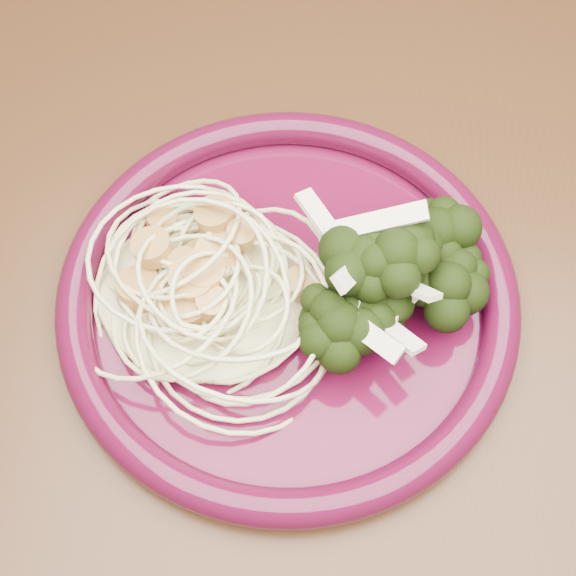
% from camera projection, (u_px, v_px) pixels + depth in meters
% --- Properties ---
extents(dining_table, '(1.20, 0.80, 0.75)m').
position_uv_depth(dining_table, '(452.00, 447.00, 0.55)').
color(dining_table, '#472814').
rests_on(dining_table, ground).
extents(dinner_plate, '(0.30, 0.30, 0.02)m').
position_uv_depth(dinner_plate, '(288.00, 296.00, 0.48)').
color(dinner_plate, '#4A0923').
rests_on(dinner_plate, dining_table).
extents(spaghetti_pile, '(0.15, 0.13, 0.03)m').
position_uv_depth(spaghetti_pile, '(206.00, 285.00, 0.47)').
color(spaghetti_pile, '#F0E9A6').
rests_on(spaghetti_pile, dinner_plate).
extents(scallop_cluster, '(0.14, 0.14, 0.04)m').
position_uv_depth(scallop_cluster, '(200.00, 253.00, 0.44)').
color(scallop_cluster, tan).
rests_on(scallop_cluster, spaghetti_pile).
extents(broccoli_pile, '(0.10, 0.16, 0.05)m').
position_uv_depth(broccoli_pile, '(390.00, 280.00, 0.46)').
color(broccoli_pile, black).
rests_on(broccoli_pile, dinner_plate).
extents(onion_garnish, '(0.07, 0.10, 0.06)m').
position_uv_depth(onion_garnish, '(397.00, 251.00, 0.43)').
color(onion_garnish, white).
rests_on(onion_garnish, broccoli_pile).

